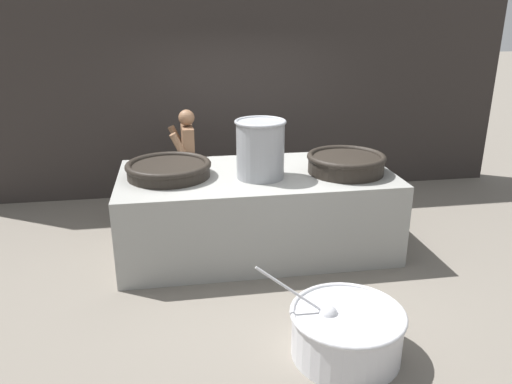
% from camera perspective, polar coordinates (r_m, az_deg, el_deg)
% --- Properties ---
extents(ground_plane, '(60.00, 60.00, 0.00)m').
position_cam_1_polar(ground_plane, '(6.17, 0.00, -6.31)').
color(ground_plane, slate).
extents(back_wall, '(8.65, 0.24, 3.94)m').
position_cam_1_polar(back_wall, '(7.76, -2.74, 14.26)').
color(back_wall, '#2D2826').
rests_on(back_wall, ground_plane).
extents(hearth_platform, '(3.17, 1.58, 0.96)m').
position_cam_1_polar(hearth_platform, '(5.98, 0.00, -2.17)').
color(hearth_platform, gray).
rests_on(hearth_platform, ground_plane).
extents(giant_wok_near, '(0.97, 0.97, 0.17)m').
position_cam_1_polar(giant_wok_near, '(5.73, -9.96, 2.65)').
color(giant_wok_near, black).
rests_on(giant_wok_near, hearth_platform).
extents(giant_wok_far, '(0.91, 0.91, 0.22)m').
position_cam_1_polar(giant_wok_far, '(5.88, 10.25, 3.34)').
color(giant_wok_far, black).
rests_on(giant_wok_far, hearth_platform).
extents(stock_pot, '(0.57, 0.57, 0.65)m').
position_cam_1_polar(stock_pot, '(5.56, 0.50, 5.03)').
color(stock_pot, gray).
rests_on(stock_pot, hearth_platform).
extents(cook, '(0.36, 0.56, 1.52)m').
position_cam_1_polar(cook, '(6.83, -7.79, 3.53)').
color(cook, brown).
rests_on(cook, ground_plane).
extents(prep_bowl_vegetables, '(1.23, 0.96, 0.81)m').
position_cam_1_polar(prep_bowl_vegetables, '(4.35, 10.29, -15.31)').
color(prep_bowl_vegetables, silver).
rests_on(prep_bowl_vegetables, ground_plane).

